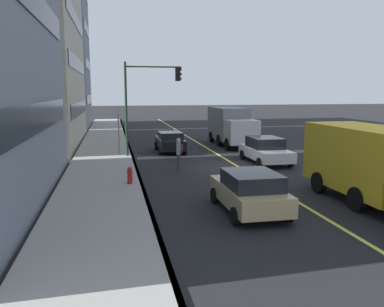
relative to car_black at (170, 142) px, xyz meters
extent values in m
plane|color=black|center=(-6.45, -3.06, -0.76)|extent=(200.00, 200.00, 0.00)
cube|color=gray|center=(-6.45, 4.63, -0.69)|extent=(80.00, 3.81, 0.15)
cube|color=slate|center=(-6.45, 2.80, -0.69)|extent=(80.00, 0.16, 0.15)
cube|color=#D8CC4C|center=(-6.45, -3.06, -0.75)|extent=(80.00, 0.16, 0.01)
cube|color=#262D38|center=(-11.82, 6.71, 2.61)|extent=(13.87, 0.06, 1.10)
cube|color=#262D38|center=(-11.82, 6.71, 6.83)|extent=(13.87, 0.06, 1.10)
cube|color=#B2A893|center=(7.02, 11.42, 9.40)|extent=(17.76, 9.38, 20.31)
cube|color=#262D38|center=(7.02, 6.71, 2.14)|extent=(14.92, 0.06, 1.10)
cube|color=#262D38|center=(7.02, 6.71, 5.77)|extent=(14.92, 0.06, 1.10)
cube|color=#262D38|center=(7.02, 6.71, 9.40)|extent=(14.92, 0.06, 1.10)
cube|color=slate|center=(23.18, 11.94, 13.05)|extent=(11.97, 10.41, 27.63)
cube|color=#262D38|center=(23.18, 6.71, 2.59)|extent=(10.05, 0.06, 1.10)
cube|color=#262D38|center=(23.18, 6.71, 6.77)|extent=(10.05, 0.06, 1.10)
cube|color=#262D38|center=(23.18, 6.71, 10.96)|extent=(10.05, 0.06, 1.10)
cube|color=black|center=(0.05, 0.00, -0.12)|extent=(4.13, 1.72, 0.69)
cube|color=black|center=(-0.18, 0.00, 0.47)|extent=(2.05, 1.58, 0.47)
cylinder|color=black|center=(1.41, 0.84, -0.46)|extent=(0.60, 0.22, 0.60)
cylinder|color=black|center=(1.41, -0.84, -0.46)|extent=(0.60, 0.22, 0.60)
cylinder|color=black|center=(-1.31, 0.84, -0.46)|extent=(0.60, 0.22, 0.60)
cylinder|color=black|center=(-1.31, -0.84, -0.46)|extent=(0.60, 0.22, 0.60)
cube|color=silver|center=(-5.47, -5.08, -0.15)|extent=(4.57, 1.92, 0.62)
cube|color=black|center=(-5.34, -5.08, 0.48)|extent=(2.28, 1.76, 0.64)
cylinder|color=black|center=(-6.98, -6.02, -0.46)|extent=(0.60, 0.22, 0.60)
cylinder|color=black|center=(-6.98, -4.14, -0.46)|extent=(0.60, 0.22, 0.60)
cylinder|color=black|center=(-3.96, -6.02, -0.46)|extent=(0.60, 0.22, 0.60)
cylinder|color=black|center=(-3.96, -4.14, -0.46)|extent=(0.60, 0.22, 0.60)
cube|color=tan|center=(-14.72, -0.74, -0.13)|extent=(4.04, 1.88, 0.67)
cube|color=black|center=(-15.02, -0.74, 0.48)|extent=(2.20, 1.73, 0.55)
cylinder|color=black|center=(-13.39, 0.18, -0.46)|extent=(0.60, 0.22, 0.60)
cylinder|color=black|center=(-13.39, -1.66, -0.46)|extent=(0.60, 0.22, 0.60)
cylinder|color=black|center=(-16.06, 0.18, -0.46)|extent=(0.60, 0.22, 0.60)
cylinder|color=black|center=(-16.06, -1.66, -0.46)|extent=(0.60, 0.22, 0.60)
cube|color=gold|center=(-14.11, -5.76, 0.94)|extent=(5.50, 2.40, 2.51)
cylinder|color=black|center=(-12.74, -6.91, -0.31)|extent=(0.90, 0.28, 0.90)
cylinder|color=black|center=(-12.74, -4.61, -0.31)|extent=(0.90, 0.28, 0.90)
cylinder|color=black|center=(-15.49, -4.61, -0.31)|extent=(0.90, 0.28, 0.90)
cube|color=silver|center=(0.04, -5.39, 0.57)|extent=(1.97, 2.25, 1.77)
cube|color=slate|center=(3.64, -5.39, 0.97)|extent=(4.92, 2.25, 2.55)
cylinder|color=black|center=(0.04, -6.46, -0.31)|extent=(0.90, 0.28, 0.90)
cylinder|color=black|center=(0.04, -4.31, -0.31)|extent=(0.90, 0.28, 0.90)
cylinder|color=black|center=(4.87, -6.46, -0.31)|extent=(0.90, 0.28, 0.90)
cylinder|color=black|center=(4.87, -4.31, -0.31)|extent=(0.90, 0.28, 0.90)
cylinder|color=black|center=(2.41, -6.46, -0.31)|extent=(0.90, 0.28, 0.90)
cylinder|color=black|center=(2.41, -4.31, -0.31)|extent=(0.90, 0.28, 0.90)
cylinder|color=#383838|center=(-6.79, 0.52, -0.32)|extent=(0.16, 0.16, 0.89)
cylinder|color=#383838|center=(-6.56, 0.48, -0.32)|extent=(0.16, 0.16, 0.89)
cube|color=gray|center=(-6.68, 0.50, 0.46)|extent=(0.45, 0.29, 0.66)
sphere|color=tan|center=(-6.68, 0.50, 0.91)|extent=(0.24, 0.24, 0.24)
cube|color=#592626|center=(-6.70, 0.33, 0.49)|extent=(0.28, 0.20, 0.34)
cylinder|color=#1E3823|center=(-1.94, 3.12, 2.33)|extent=(0.16, 0.16, 6.19)
cylinder|color=#1E3823|center=(-1.94, 1.30, 5.13)|extent=(0.10, 3.64, 0.10)
cube|color=black|center=(-1.94, -0.27, 4.68)|extent=(0.28, 0.30, 0.90)
sphere|color=#360605|center=(-1.94, -0.45, 4.98)|extent=(0.18, 0.18, 0.18)
sphere|color=#392905|center=(-1.94, -0.45, 4.68)|extent=(0.18, 0.18, 0.18)
sphere|color=green|center=(-1.94, -0.45, 4.38)|extent=(0.18, 0.18, 0.18)
cylinder|color=slate|center=(-1.02, 3.62, 0.83)|extent=(0.08, 0.08, 3.19)
cube|color=white|center=(-1.02, 3.64, 2.23)|extent=(0.60, 0.02, 0.20)
cube|color=#DB5919|center=(-1.02, 3.64, 1.88)|extent=(0.44, 0.02, 0.28)
cylinder|color=red|center=(-10.02, 3.32, -0.36)|extent=(0.24, 0.24, 0.80)
sphere|color=red|center=(-10.02, 3.32, 0.08)|extent=(0.20, 0.20, 0.20)
camera|label=1|loc=(-28.01, 4.05, 3.58)|focal=37.15mm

